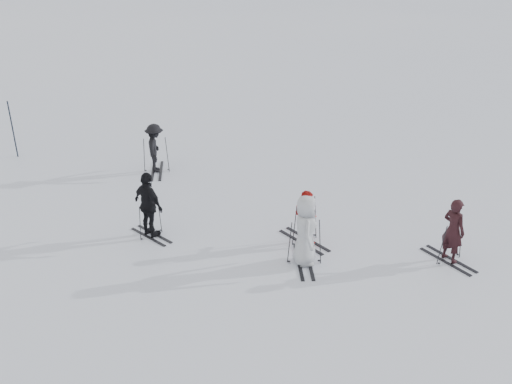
{
  "coord_description": "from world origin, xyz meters",
  "views": [
    {
      "loc": [
        -9.24,
        -10.73,
        8.15
      ],
      "look_at": [
        0.0,
        1.0,
        1.0
      ],
      "focal_mm": 40.0,
      "sensor_mm": 36.0,
      "label": 1
    }
  ],
  "objects_px": {
    "skier_uphill_left": "(149,206)",
    "piste_marker": "(13,129)",
    "skier_red": "(305,217)",
    "skier_uphill_far": "(155,149)",
    "skier_near_dark": "(453,231)",
    "skier_grey": "(305,231)"
  },
  "relations": [
    {
      "from": "skier_uphill_left",
      "to": "skier_grey",
      "type": "bearing_deg",
      "value": -156.11
    },
    {
      "from": "skier_uphill_far",
      "to": "piste_marker",
      "type": "height_order",
      "value": "piste_marker"
    },
    {
      "from": "skier_uphill_far",
      "to": "piste_marker",
      "type": "xyz_separation_m",
      "value": [
        -3.47,
        4.53,
        0.22
      ]
    },
    {
      "from": "skier_red",
      "to": "piste_marker",
      "type": "distance_m",
      "value": 12.22
    },
    {
      "from": "skier_near_dark",
      "to": "skier_uphill_left",
      "type": "height_order",
      "value": "skier_uphill_left"
    },
    {
      "from": "skier_near_dark",
      "to": "skier_red",
      "type": "xyz_separation_m",
      "value": [
        -2.31,
        3.11,
        -0.12
      ]
    },
    {
      "from": "skier_near_dark",
      "to": "skier_grey",
      "type": "xyz_separation_m",
      "value": [
        -3.08,
        2.29,
        0.07
      ]
    },
    {
      "from": "skier_near_dark",
      "to": "skier_uphill_far",
      "type": "xyz_separation_m",
      "value": [
        -3.12,
        10.01,
        -0.02
      ]
    },
    {
      "from": "skier_grey",
      "to": "piste_marker",
      "type": "height_order",
      "value": "piste_marker"
    },
    {
      "from": "skier_near_dark",
      "to": "piste_marker",
      "type": "relative_size",
      "value": 0.81
    },
    {
      "from": "skier_near_dark",
      "to": "skier_red",
      "type": "relative_size",
      "value": 1.16
    },
    {
      "from": "skier_near_dark",
      "to": "skier_uphill_far",
      "type": "relative_size",
      "value": 1.02
    },
    {
      "from": "skier_grey",
      "to": "skier_uphill_far",
      "type": "xyz_separation_m",
      "value": [
        -0.05,
        7.72,
        -0.09
      ]
    },
    {
      "from": "skier_uphill_left",
      "to": "piste_marker",
      "type": "height_order",
      "value": "piste_marker"
    },
    {
      "from": "skier_uphill_far",
      "to": "skier_near_dark",
      "type": "bearing_deg",
      "value": -130.24
    },
    {
      "from": "skier_uphill_far",
      "to": "skier_uphill_left",
      "type": "bearing_deg",
      "value": -178.81
    },
    {
      "from": "skier_red",
      "to": "skier_uphill_left",
      "type": "relative_size",
      "value": 0.8
    },
    {
      "from": "skier_near_dark",
      "to": "skier_uphill_far",
      "type": "distance_m",
      "value": 10.48
    },
    {
      "from": "skier_near_dark",
      "to": "skier_grey",
      "type": "bearing_deg",
      "value": 57.56
    },
    {
      "from": "skier_grey",
      "to": "skier_uphill_far",
      "type": "relative_size",
      "value": 1.1
    },
    {
      "from": "skier_near_dark",
      "to": "skier_red",
      "type": "height_order",
      "value": "skier_near_dark"
    },
    {
      "from": "skier_grey",
      "to": "skier_uphill_far",
      "type": "height_order",
      "value": "skier_grey"
    }
  ]
}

